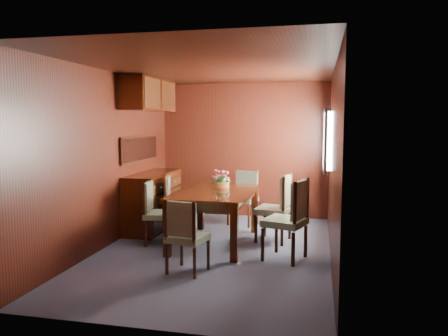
% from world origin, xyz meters
% --- Properties ---
extents(ground, '(4.50, 4.50, 0.00)m').
position_xyz_m(ground, '(0.00, 0.00, 0.00)').
color(ground, '#3D4253').
rests_on(ground, ground).
extents(room_shell, '(3.06, 4.52, 2.41)m').
position_xyz_m(room_shell, '(-0.10, 0.33, 1.63)').
color(room_shell, black).
rests_on(room_shell, ground).
extents(sideboard, '(0.48, 1.40, 0.90)m').
position_xyz_m(sideboard, '(-1.25, 1.00, 0.45)').
color(sideboard, black).
rests_on(sideboard, ground).
extents(dining_table, '(1.03, 1.62, 0.75)m').
position_xyz_m(dining_table, '(-0.08, 0.36, 0.64)').
color(dining_table, black).
rests_on(dining_table, ground).
extents(chair_left_near, '(0.47, 0.48, 0.89)m').
position_xyz_m(chair_left_near, '(-0.90, 0.18, 0.49)').
color(chair_left_near, black).
rests_on(chair_left_near, ground).
extents(chair_left_far, '(0.50, 0.52, 0.90)m').
position_xyz_m(chair_left_far, '(-0.80, 0.71, 0.50)').
color(chair_left_far, black).
rests_on(chair_left_far, ground).
extents(chair_right_near, '(0.59, 0.61, 1.02)m').
position_xyz_m(chair_right_near, '(1.01, -0.16, 0.57)').
color(chair_right_near, black).
rests_on(chair_right_near, ground).
extents(chair_right_far, '(0.52, 0.54, 0.97)m').
position_xyz_m(chair_right_far, '(0.78, 0.65, 0.54)').
color(chair_right_far, black).
rests_on(chair_right_far, ground).
extents(chair_head, '(0.48, 0.46, 0.86)m').
position_xyz_m(chair_head, '(-0.12, -0.91, 0.48)').
color(chair_head, black).
rests_on(chair_head, ground).
extents(chair_foot, '(0.51, 0.50, 0.90)m').
position_xyz_m(chair_foot, '(0.12, 1.64, 0.50)').
color(chair_foot, black).
rests_on(chair_foot, ground).
extents(flower_centerpiece, '(0.26, 0.26, 0.26)m').
position_xyz_m(flower_centerpiece, '(-0.08, 0.72, 0.88)').
color(flower_centerpiece, '#CA7C3D').
rests_on(flower_centerpiece, dining_table).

